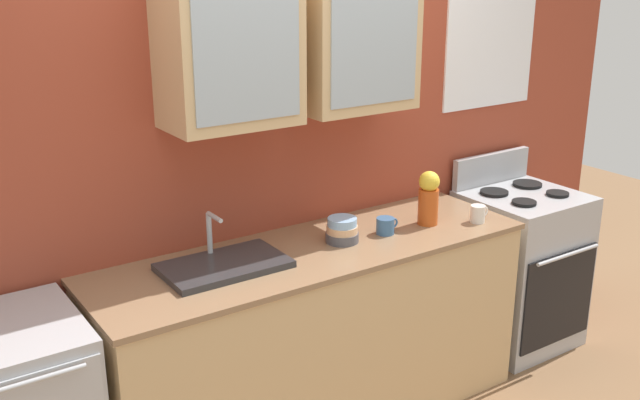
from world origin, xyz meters
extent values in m
cube|color=#993D28|center=(0.00, 0.37, 1.30)|extent=(4.69, 0.10, 2.60)
cube|color=tan|center=(-0.32, 0.16, 1.83)|extent=(0.56, 0.32, 0.68)
cube|color=#9EADB7|center=(-0.32, -0.01, 1.83)|extent=(0.48, 0.01, 0.58)
cube|color=tan|center=(0.32, 0.16, 1.83)|extent=(0.56, 0.32, 0.68)
cube|color=#9EADB7|center=(0.32, -0.01, 1.83)|extent=(0.48, 0.01, 0.58)
cube|color=white|center=(1.39, 0.31, 1.69)|extent=(0.67, 0.01, 0.65)
cube|color=tan|center=(0.00, 0.00, 0.44)|extent=(2.10, 0.61, 0.88)
cube|color=#8C6B4C|center=(0.00, 0.00, 0.89)|extent=(2.12, 0.64, 0.03)
cube|color=#ADAFB5|center=(1.43, 0.00, 0.45)|extent=(0.61, 0.58, 0.90)
cube|color=black|center=(1.43, -0.30, 0.38)|extent=(0.56, 0.01, 0.54)
cylinder|color=#ADAFB5|center=(1.43, -0.32, 0.65)|extent=(0.49, 0.02, 0.02)
cube|color=#ADAFB5|center=(1.43, 0.27, 0.99)|extent=(0.58, 0.04, 0.18)
cylinder|color=black|center=(1.29, -0.11, 0.91)|extent=(0.13, 0.13, 0.02)
cylinder|color=black|center=(1.57, -0.11, 0.91)|extent=(0.13, 0.13, 0.02)
cylinder|color=black|center=(1.29, 0.11, 0.91)|extent=(0.16, 0.16, 0.02)
cylinder|color=black|center=(1.57, 0.11, 0.91)|extent=(0.17, 0.17, 0.02)
cube|color=#2D2D30|center=(-0.45, 0.03, 0.92)|extent=(0.53, 0.32, 0.03)
cylinder|color=#ADAFB5|center=(-0.45, 0.16, 1.03)|extent=(0.02, 0.02, 0.19)
cylinder|color=#ADAFB5|center=(-0.45, 0.10, 1.12)|extent=(0.02, 0.12, 0.02)
cylinder|color=#4C4C54|center=(0.16, 0.00, 0.93)|extent=(0.16, 0.16, 0.04)
cylinder|color=#E0AD7F|center=(0.16, 0.00, 0.96)|extent=(0.15, 0.15, 0.05)
cylinder|color=#8CB7E0|center=(0.16, 0.00, 1.00)|extent=(0.14, 0.14, 0.05)
cylinder|color=#BF4C19|center=(0.65, -0.05, 1.00)|extent=(0.10, 0.10, 0.18)
sphere|color=yellow|center=(0.65, -0.05, 1.13)|extent=(0.10, 0.10, 0.10)
cylinder|color=silver|center=(0.88, -0.17, 0.95)|extent=(0.07, 0.07, 0.09)
torus|color=silver|center=(0.92, -0.17, 0.95)|extent=(0.06, 0.01, 0.06)
cylinder|color=#38608C|center=(0.39, -0.03, 0.94)|extent=(0.09, 0.09, 0.08)
torus|color=#38608C|center=(0.44, -0.03, 0.95)|extent=(0.05, 0.01, 0.05)
cylinder|color=#ADAFB5|center=(-1.39, -0.32, 0.84)|extent=(0.45, 0.02, 0.02)
camera|label=1|loc=(-1.76, -2.65, 2.20)|focal=41.88mm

